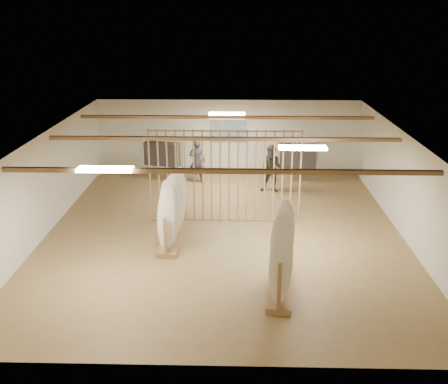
{
  "coord_description": "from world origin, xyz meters",
  "views": [
    {
      "loc": [
        0.37,
        -13.79,
        5.99
      ],
      "look_at": [
        0.0,
        0.0,
        1.2
      ],
      "focal_mm": 42.0,
      "sensor_mm": 36.0,
      "label": 1
    }
  ],
  "objects_px": {
    "rack_left": "(173,219)",
    "rack_right": "(281,265)",
    "clothing_rack_b": "(298,156)",
    "shopper_b": "(272,166)",
    "clothing_rack_a": "(162,154)",
    "shopper_a": "(197,158)"
  },
  "relations": [
    {
      "from": "clothing_rack_b",
      "to": "rack_left",
      "type": "bearing_deg",
      "value": -121.84
    },
    {
      "from": "clothing_rack_a",
      "to": "shopper_a",
      "type": "bearing_deg",
      "value": 6.38
    },
    {
      "from": "clothing_rack_a",
      "to": "shopper_b",
      "type": "height_order",
      "value": "shopper_b"
    },
    {
      "from": "shopper_a",
      "to": "shopper_b",
      "type": "relative_size",
      "value": 0.96
    },
    {
      "from": "clothing_rack_a",
      "to": "rack_left",
      "type": "bearing_deg",
      "value": -63.17
    },
    {
      "from": "clothing_rack_a",
      "to": "shopper_a",
      "type": "height_order",
      "value": "shopper_a"
    },
    {
      "from": "clothing_rack_a",
      "to": "shopper_b",
      "type": "bearing_deg",
      "value": -1.75
    },
    {
      "from": "rack_left",
      "to": "shopper_b",
      "type": "xyz_separation_m",
      "value": [
        2.92,
        4.21,
        0.31
      ]
    },
    {
      "from": "rack_right",
      "to": "clothing_rack_b",
      "type": "xyz_separation_m",
      "value": [
        1.2,
        8.01,
        0.32
      ]
    },
    {
      "from": "rack_left",
      "to": "shopper_a",
      "type": "bearing_deg",
      "value": 90.67
    },
    {
      "from": "rack_right",
      "to": "clothing_rack_a",
      "type": "distance_m",
      "value": 8.99
    },
    {
      "from": "clothing_rack_b",
      "to": "rack_right",
      "type": "bearing_deg",
      "value": -94.0
    },
    {
      "from": "shopper_a",
      "to": "shopper_b",
      "type": "height_order",
      "value": "shopper_b"
    },
    {
      "from": "rack_right",
      "to": "clothing_rack_a",
      "type": "xyz_separation_m",
      "value": [
        -3.77,
        8.15,
        0.32
      ]
    },
    {
      "from": "shopper_b",
      "to": "clothing_rack_a",
      "type": "bearing_deg",
      "value": 174.81
    },
    {
      "from": "rack_left",
      "to": "rack_right",
      "type": "height_order",
      "value": "rack_right"
    },
    {
      "from": "rack_left",
      "to": "clothing_rack_b",
      "type": "relative_size",
      "value": 1.54
    },
    {
      "from": "rack_left",
      "to": "clothing_rack_a",
      "type": "bearing_deg",
      "value": 104.29
    },
    {
      "from": "shopper_b",
      "to": "shopper_a",
      "type": "bearing_deg",
      "value": 171.07
    },
    {
      "from": "clothing_rack_b",
      "to": "clothing_rack_a",
      "type": "bearing_deg",
      "value": -177.12
    },
    {
      "from": "clothing_rack_a",
      "to": "shopper_a",
      "type": "relative_size",
      "value": 0.85
    },
    {
      "from": "shopper_b",
      "to": "rack_left",
      "type": "bearing_deg",
      "value": -112.24
    }
  ]
}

